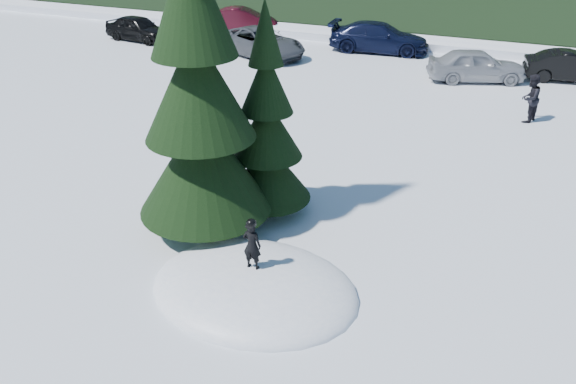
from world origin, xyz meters
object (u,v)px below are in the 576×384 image
at_px(spruce_tall, 199,99).
at_px(car_1, 243,20).
at_px(car_5, 572,67).
at_px(car_4, 476,65).
at_px(spruce_short, 267,135).
at_px(car_0, 138,28).
at_px(car_2, 261,42).
at_px(adult_0, 530,98).
at_px(child_skier, 252,245).
at_px(car_3, 379,37).

relative_size(spruce_tall, car_1, 1.96).
relative_size(car_1, car_5, 1.10).
bearing_deg(car_4, spruce_tall, 143.71).
xyz_separation_m(spruce_short, car_5, (7.27, 16.00, -1.45)).
height_order(car_0, car_2, car_2).
distance_m(car_1, car_2, 5.97).
bearing_deg(spruce_tall, car_2, 111.82).
bearing_deg(car_2, spruce_short, -129.31).
bearing_deg(car_0, spruce_tall, -131.04).
xyz_separation_m(spruce_tall, adult_0, (6.80, 11.17, -2.44)).
bearing_deg(child_skier, spruce_short, -72.24).
bearing_deg(car_1, car_0, 114.95).
bearing_deg(car_5, adult_0, 156.46).
bearing_deg(adult_0, car_0, -84.81).
bearing_deg(spruce_tall, car_3, 93.08).
distance_m(child_skier, adult_0, 13.68).
relative_size(spruce_tall, spruce_short, 1.60).
relative_size(spruce_short, car_3, 1.03).
distance_m(spruce_tall, spruce_short, 2.11).
relative_size(adult_0, car_0, 0.43).
relative_size(adult_0, car_4, 0.42).
bearing_deg(car_4, spruce_short, 146.00).
relative_size(spruce_tall, adult_0, 4.90).
height_order(car_0, car_4, car_4).
relative_size(car_1, car_4, 1.05).
relative_size(car_0, car_2, 0.80).
distance_m(spruce_tall, child_skier, 3.55).
bearing_deg(child_skier, car_5, -110.00).
distance_m(car_0, car_2, 7.97).
height_order(spruce_short, adult_0, spruce_short).
xyz_separation_m(adult_0, car_4, (-2.42, 4.55, -0.16)).
distance_m(car_1, car_4, 15.12).
distance_m(spruce_tall, car_1, 23.04).
xyz_separation_m(car_2, car_4, (10.73, -0.14, 0.00)).
distance_m(child_skier, car_2, 19.47).
bearing_deg(child_skier, car_4, -99.56).
bearing_deg(adult_0, spruce_tall, -12.63).
relative_size(spruce_tall, car_0, 2.10).
distance_m(car_0, car_1, 6.22).
xyz_separation_m(spruce_tall, car_1, (-9.91, 20.64, -2.60)).
bearing_deg(adult_0, car_2, -90.90).
distance_m(child_skier, car_1, 25.36).
relative_size(car_2, car_3, 0.99).
height_order(car_3, car_4, car_3).
distance_m(adult_0, car_2, 13.96).
height_order(car_2, car_4, same).
bearing_deg(spruce_short, adult_0, 59.29).
distance_m(spruce_tall, car_3, 19.40).
bearing_deg(car_5, spruce_tall, 144.28).
relative_size(spruce_short, car_2, 1.04).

